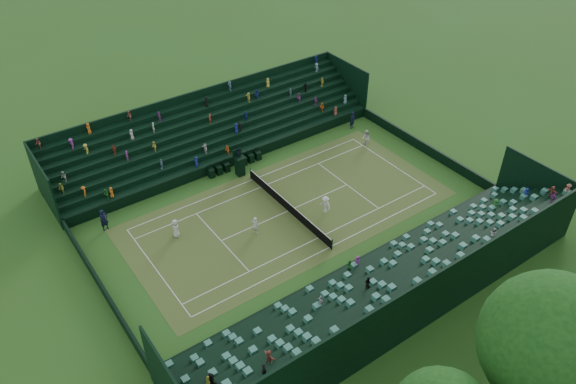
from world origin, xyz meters
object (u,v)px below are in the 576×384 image
object	(u,v)px
player_near_east	(255,225)
player_near_west	(176,228)
umpire_chair	(240,164)
player_far_west	(366,138)
tennis_net	(288,206)
player_far_east	(325,204)

from	to	relation	value
player_near_east	player_near_west	bearing A→B (deg)	30.81
umpire_chair	player_near_east	size ratio (longest dim) A/B	1.77
player_near_west	player_far_west	size ratio (longest dim) A/B	0.94
umpire_chair	player_near_east	world-z (taller)	umpire_chair
umpire_chair	player_near_west	xyz separation A→B (m)	(4.30, -8.50, -0.40)
tennis_net	player_near_east	distance (m)	3.77
player_near_west	player_far_west	world-z (taller)	player_far_west
tennis_net	player_near_east	size ratio (longest dim) A/B	7.33
umpire_chair	player_far_west	world-z (taller)	umpire_chair
tennis_net	player_near_east	xyz separation A→B (m)	(0.75, -3.68, 0.27)
umpire_chair	player_far_west	xyz separation A→B (m)	(2.90, 12.55, -0.35)
tennis_net	player_near_west	world-z (taller)	player_near_west
tennis_net	player_near_west	size ratio (longest dim) A/B	7.26
tennis_net	player_far_east	bearing A→B (deg)	52.82
player_far_east	umpire_chair	bearing A→B (deg)	-171.23
umpire_chair	player_far_east	world-z (taller)	umpire_chair
player_far_east	player_far_west	bearing A→B (deg)	111.21
umpire_chair	player_near_west	distance (m)	9.53
player_far_west	player_far_east	distance (m)	11.24
umpire_chair	player_near_west	size ratio (longest dim) A/B	1.76
player_near_west	player_far_west	distance (m)	21.10
player_near_east	player_far_west	bearing A→B (deg)	-100.81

